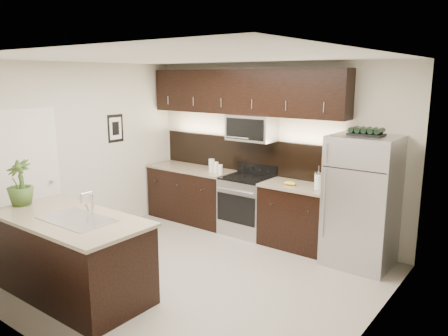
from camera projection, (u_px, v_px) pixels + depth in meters
name	position (u px, v px, depth m)	size (l,w,h in m)	color
ground	(189.00, 274.00, 5.60)	(4.50, 4.50, 0.00)	gray
room_walls	(178.00, 143.00, 5.29)	(4.52, 4.02, 2.71)	beige
counter_run	(237.00, 203.00, 7.10)	(3.51, 0.65, 0.94)	black
upper_fixtures	(244.00, 99.00, 6.86)	(3.49, 0.40, 1.66)	black
island	(72.00, 256.00, 4.99)	(1.96, 0.96, 0.94)	black
sink_faucet	(78.00, 218.00, 4.81)	(0.84, 0.50, 0.28)	silver
refrigerator	(362.00, 201.00, 5.75)	(0.84, 0.76, 1.75)	#B2B2B7
wine_rack	(366.00, 132.00, 5.56)	(0.43, 0.27, 0.10)	black
plant	(20.00, 183.00, 5.30)	(0.31, 0.31, 0.56)	#3A5722
canisters	(215.00, 167.00, 7.16)	(0.31, 0.15, 0.21)	silver
french_press	(318.00, 181.00, 6.10)	(0.11, 0.11, 0.32)	silver
bananas	(288.00, 183.00, 6.36)	(0.18, 0.14, 0.06)	yellow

